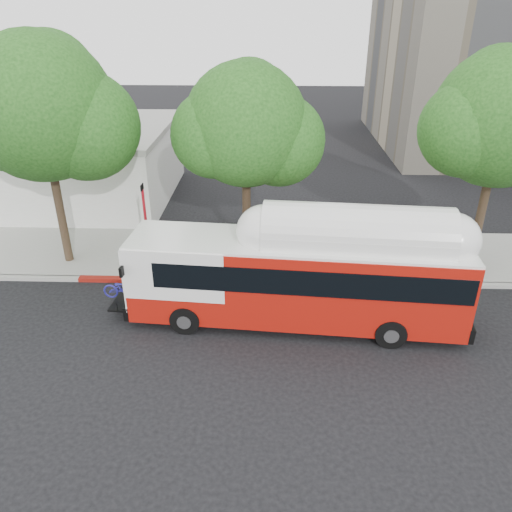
{
  "coord_description": "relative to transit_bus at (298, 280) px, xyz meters",
  "views": [
    {
      "loc": [
        0.06,
        -14.2,
        10.49
      ],
      "look_at": [
        -0.49,
        3.0,
        1.74
      ],
      "focal_mm": 35.0,
      "sensor_mm": 36.0,
      "label": 1
    }
  ],
  "objects": [
    {
      "name": "low_commercial_bldg",
      "position": [
        -15.06,
        12.83,
        0.41
      ],
      "size": [
        16.2,
        10.2,
        4.25
      ],
      "color": "silver",
      "rests_on": "ground"
    },
    {
      "name": "red_curb_segment",
      "position": [
        -4.06,
        2.73,
        -1.66
      ],
      "size": [
        10.0,
        0.32,
        0.16
      ],
      "primitive_type": "cube",
      "color": "maroon",
      "rests_on": "ground"
    },
    {
      "name": "curb_strip",
      "position": [
        -1.06,
        2.73,
        -1.66
      ],
      "size": [
        60.0,
        0.3,
        0.15
      ],
      "primitive_type": "cube",
      "color": "gray",
      "rests_on": "ground"
    },
    {
      "name": "sidewalk",
      "position": [
        -1.06,
        5.33,
        -1.66
      ],
      "size": [
        60.0,
        5.0,
        0.15
      ],
      "primitive_type": "cube",
      "color": "gray",
      "rests_on": "ground"
    },
    {
      "name": "street_tree_right",
      "position": [
        8.38,
        4.69,
        4.52
      ],
      "size": [
        6.21,
        5.4,
        9.18
      ],
      "color": "#2D2116",
      "rests_on": "ground"
    },
    {
      "name": "signal_pole",
      "position": [
        -6.15,
        3.4,
        0.34
      ],
      "size": [
        0.12,
        0.38,
        4.06
      ],
      "color": "red",
      "rests_on": "ground"
    },
    {
      "name": "street_tree_left",
      "position": [
        -9.59,
        4.39,
        4.87
      ],
      "size": [
        6.67,
        5.8,
        9.74
      ],
      "color": "#2D2116",
      "rests_on": "ground"
    },
    {
      "name": "transit_bus",
      "position": [
        0.0,
        0.0,
        0.0
      ],
      "size": [
        12.72,
        3.5,
        3.72
      ],
      "rotation": [
        0.0,
        0.0,
        -0.08
      ],
      "color": "#A5140B",
      "rests_on": "ground"
    },
    {
      "name": "street_tree_mid",
      "position": [
        -1.65,
        4.89,
        4.17
      ],
      "size": [
        5.75,
        5.0,
        8.62
      ],
      "color": "#2D2116",
      "rests_on": "ground"
    },
    {
      "name": "ground",
      "position": [
        -1.06,
        -1.17,
        -1.74
      ],
      "size": [
        120.0,
        120.0,
        0.0
      ],
      "primitive_type": "plane",
      "color": "black",
      "rests_on": "ground"
    }
  ]
}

